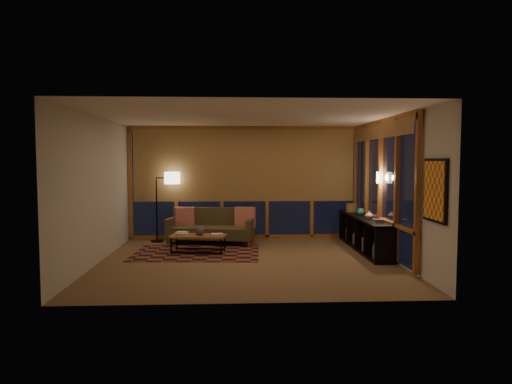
{
  "coord_description": "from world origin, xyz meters",
  "views": [
    {
      "loc": [
        -0.24,
        -8.42,
        1.89
      ],
      "look_at": [
        0.17,
        0.22,
        1.29
      ],
      "focal_mm": 32.0,
      "sensor_mm": 36.0,
      "label": 1
    }
  ],
  "objects_px": {
    "bookshelf": "(364,233)",
    "sofa": "(211,226)",
    "coffee_table": "(198,244)",
    "floor_lamp": "(157,207)"
  },
  "relations": [
    {
      "from": "sofa",
      "to": "bookshelf",
      "type": "xyz_separation_m",
      "value": [
        3.27,
        -0.88,
        -0.04
      ]
    },
    {
      "from": "coffee_table",
      "to": "floor_lamp",
      "type": "distance_m",
      "value": 1.85
    },
    {
      "from": "coffee_table",
      "to": "bookshelf",
      "type": "bearing_deg",
      "value": 10.69
    },
    {
      "from": "sofa",
      "to": "floor_lamp",
      "type": "xyz_separation_m",
      "value": [
        -1.27,
        0.33,
        0.42
      ]
    },
    {
      "from": "floor_lamp",
      "to": "bookshelf",
      "type": "distance_m",
      "value": 4.72
    },
    {
      "from": "coffee_table",
      "to": "floor_lamp",
      "type": "height_order",
      "value": "floor_lamp"
    },
    {
      "from": "sofa",
      "to": "coffee_table",
      "type": "relative_size",
      "value": 1.74
    },
    {
      "from": "floor_lamp",
      "to": "bookshelf",
      "type": "height_order",
      "value": "floor_lamp"
    },
    {
      "from": "coffee_table",
      "to": "bookshelf",
      "type": "relative_size",
      "value": 0.39
    },
    {
      "from": "bookshelf",
      "to": "sofa",
      "type": "bearing_deg",
      "value": 164.93
    }
  ]
}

